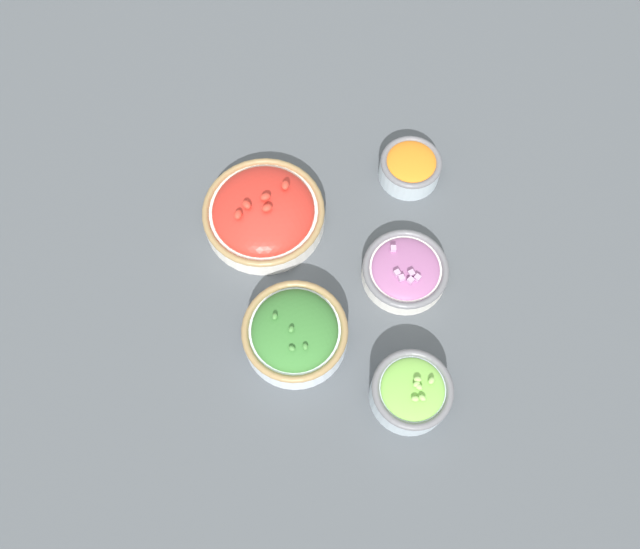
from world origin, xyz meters
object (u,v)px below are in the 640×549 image
at_px(bowl_cherry_tomatoes, 264,213).
at_px(bowl_broccoli, 295,332).
at_px(bowl_lettuce, 411,392).
at_px(bowl_red_onion, 405,271).
at_px(bowl_carrots, 410,166).

bearing_deg(bowl_cherry_tomatoes, bowl_broccoli, -163.48).
bearing_deg(bowl_lettuce, bowl_cherry_tomatoes, 38.80).
xyz_separation_m(bowl_red_onion, bowl_lettuce, (-0.21, -0.00, 0.01)).
distance_m(bowl_red_onion, bowl_lettuce, 0.21).
relative_size(bowl_broccoli, bowl_lettuce, 1.36).
relative_size(bowl_broccoli, bowl_cherry_tomatoes, 0.80).
distance_m(bowl_cherry_tomatoes, bowl_carrots, 0.28).
bearing_deg(bowl_lettuce, bowl_red_onion, 0.76).
relative_size(bowl_red_onion, bowl_lettuce, 1.16).
relative_size(bowl_carrots, bowl_red_onion, 0.76).
bearing_deg(bowl_lettuce, bowl_broccoli, 63.90).
xyz_separation_m(bowl_cherry_tomatoes, bowl_carrots, (0.10, -0.26, 0.00)).
bearing_deg(bowl_carrots, bowl_red_onion, 176.24).
relative_size(bowl_cherry_tomatoes, bowl_lettuce, 1.70).
bearing_deg(bowl_red_onion, bowl_carrots, -3.76).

